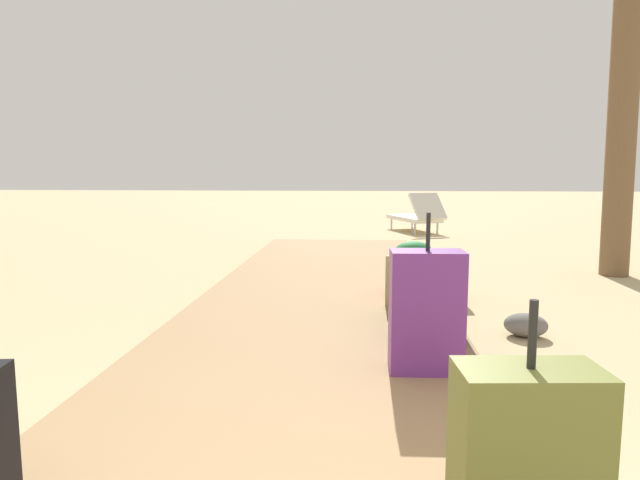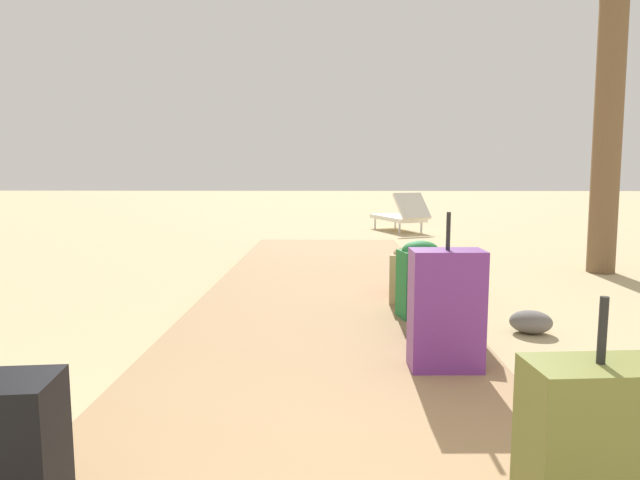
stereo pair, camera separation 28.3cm
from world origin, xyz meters
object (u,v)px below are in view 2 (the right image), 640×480
at_px(duffel_bag_red, 428,276).
at_px(suitcase_navy, 445,300).
at_px(backpack_green, 420,277).
at_px(suitcase_olive, 594,466).
at_px(suitcase_purple, 446,310).
at_px(backpack_tan, 411,273).
at_px(lounge_chair, 401,215).

relative_size(duffel_bag_red, suitcase_navy, 1.13).
bearing_deg(backpack_green, duffel_bag_red, 76.18).
distance_m(suitcase_olive, suitcase_navy, 2.19).
relative_size(suitcase_olive, suitcase_purple, 0.88).
height_order(suitcase_olive, suitcase_navy, suitcase_olive).
distance_m(duffel_bag_red, suitcase_olive, 3.63).
relative_size(suitcase_olive, backpack_green, 1.32).
bearing_deg(backpack_tan, duffel_bag_red, 63.19).
bearing_deg(lounge_chair, backpack_green, -95.85).
xyz_separation_m(suitcase_purple, backpack_tan, (0.03, 1.58, -0.08)).
xyz_separation_m(duffel_bag_red, lounge_chair, (0.49, 6.00, 0.09)).
height_order(duffel_bag_red, suitcase_olive, suitcase_olive).
xyz_separation_m(suitcase_purple, lounge_chair, (0.74, 8.03, -0.10)).
bearing_deg(suitcase_purple, suitcase_navy, 78.61).
distance_m(duffel_bag_red, lounge_chair, 6.02).
distance_m(suitcase_navy, backpack_tan, 0.99).
height_order(suitcase_purple, backpack_tan, suitcase_purple).
height_order(backpack_tan, lounge_chair, lounge_chair).
xyz_separation_m(backpack_green, suitcase_navy, (0.09, -0.54, -0.05)).
height_order(duffel_bag_red, suitcase_navy, suitcase_navy).
bearing_deg(duffel_bag_red, lounge_chair, 85.37).
height_order(suitcase_purple, suitcase_navy, suitcase_purple).
xyz_separation_m(backpack_green, backpack_tan, (-0.00, 0.45, -0.05)).
xyz_separation_m(suitcase_olive, backpack_green, (-0.06, 2.73, 0.01)).
bearing_deg(lounge_chair, suitcase_olive, -93.84).
xyz_separation_m(suitcase_purple, suitcase_navy, (0.12, 0.59, -0.09)).
xyz_separation_m(backpack_tan, lounge_chair, (0.71, 6.44, -0.02)).
bearing_deg(suitcase_navy, lounge_chair, 85.25).
xyz_separation_m(duffel_bag_red, suitcase_navy, (-0.13, -1.43, 0.11)).
bearing_deg(suitcase_navy, suitcase_olive, -90.76).
height_order(backpack_green, backpack_tan, backpack_green).
bearing_deg(duffel_bag_red, backpack_tan, -116.81).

